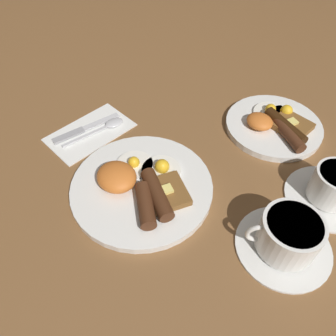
# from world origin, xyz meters

# --- Properties ---
(ground_plane) EXTENTS (3.00, 3.00, 0.00)m
(ground_plane) POSITION_xyz_m (0.00, 0.00, 0.00)
(ground_plane) COLOR brown
(breakfast_plate_near) EXTENTS (0.28, 0.28, 0.05)m
(breakfast_plate_near) POSITION_xyz_m (0.00, -0.00, 0.01)
(breakfast_plate_near) COLOR white
(breakfast_plate_near) RESTS_ON ground_plane
(breakfast_plate_far) EXTENTS (0.22, 0.22, 0.04)m
(breakfast_plate_far) POSITION_xyz_m (0.07, 0.34, 0.01)
(breakfast_plate_far) COLOR white
(breakfast_plate_far) RESTS_ON ground_plane
(teacup_near) EXTENTS (0.16, 0.16, 0.08)m
(teacup_near) POSITION_xyz_m (0.26, 0.10, 0.03)
(teacup_near) COLOR white
(teacup_near) RESTS_ON ground_plane
(teacup_far) EXTENTS (0.16, 0.16, 0.07)m
(teacup_far) POSITION_xyz_m (0.26, 0.25, 0.03)
(teacup_far) COLOR white
(teacup_far) RESTS_ON ground_plane
(napkin) EXTENTS (0.12, 0.19, 0.01)m
(napkin) POSITION_xyz_m (-0.21, 0.02, 0.00)
(napkin) COLOR white
(napkin) RESTS_ON ground_plane
(knife) EXTENTS (0.04, 0.16, 0.01)m
(knife) POSITION_xyz_m (-0.22, 0.01, 0.01)
(knife) COLOR silver
(knife) RESTS_ON napkin
(spoon) EXTENTS (0.04, 0.16, 0.01)m
(spoon) POSITION_xyz_m (-0.19, 0.06, 0.01)
(spoon) COLOR silver
(spoon) RESTS_ON napkin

